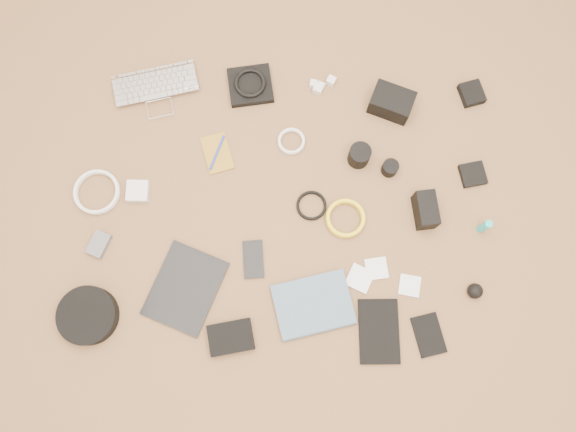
# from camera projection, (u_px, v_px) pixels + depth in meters

# --- Properties ---
(laptop) EXTENTS (0.36, 0.30, 0.02)m
(laptop) POSITION_uv_depth(u_px,v_px,m) (158.00, 95.00, 2.03)
(laptop) COLOR #B5B5B9
(laptop) RESTS_ON ground
(headphone_pouch) EXTENTS (0.19, 0.18, 0.03)m
(headphone_pouch) POSITION_uv_depth(u_px,v_px,m) (250.00, 86.00, 2.04)
(headphone_pouch) COLOR black
(headphone_pouch) RESTS_ON ground
(headphones) EXTENTS (0.15, 0.15, 0.01)m
(headphones) POSITION_uv_depth(u_px,v_px,m) (250.00, 83.00, 2.02)
(headphones) COLOR black
(headphones) RESTS_ON headphone_pouch
(charger_a) EXTENTS (0.04, 0.04, 0.03)m
(charger_a) POSITION_uv_depth(u_px,v_px,m) (318.00, 89.00, 2.03)
(charger_a) COLOR silver
(charger_a) RESTS_ON ground
(charger_b) EXTENTS (0.03, 0.03, 0.02)m
(charger_b) POSITION_uv_depth(u_px,v_px,m) (321.00, 86.00, 2.04)
(charger_b) COLOR silver
(charger_b) RESTS_ON ground
(charger_c) EXTENTS (0.04, 0.04, 0.03)m
(charger_c) POSITION_uv_depth(u_px,v_px,m) (331.00, 81.00, 2.04)
(charger_c) COLOR silver
(charger_c) RESTS_ON ground
(charger_d) EXTENTS (0.03, 0.03, 0.02)m
(charger_d) POSITION_uv_depth(u_px,v_px,m) (313.00, 84.00, 2.04)
(charger_d) COLOR silver
(charger_d) RESTS_ON ground
(dslr_camera) EXTENTS (0.17, 0.14, 0.08)m
(dslr_camera) POSITION_uv_depth(u_px,v_px,m) (391.00, 103.00, 1.99)
(dslr_camera) COLOR black
(dslr_camera) RESTS_ON ground
(lens_pouch) EXTENTS (0.10, 0.11, 0.03)m
(lens_pouch) POSITION_uv_depth(u_px,v_px,m) (472.00, 94.00, 2.03)
(lens_pouch) COLOR black
(lens_pouch) RESTS_ON ground
(notebook_olive) EXTENTS (0.14, 0.17, 0.01)m
(notebook_olive) POSITION_uv_depth(u_px,v_px,m) (217.00, 153.00, 1.99)
(notebook_olive) COLOR olive
(notebook_olive) RESTS_ON ground
(pen_blue) EXTENTS (0.04, 0.13, 0.01)m
(pen_blue) POSITION_uv_depth(u_px,v_px,m) (217.00, 152.00, 1.98)
(pen_blue) COLOR #1533B1
(pen_blue) RESTS_ON notebook_olive
(cable_white_a) EXTENTS (0.13, 0.13, 0.01)m
(cable_white_a) POSITION_uv_depth(u_px,v_px,m) (291.00, 142.00, 2.00)
(cable_white_a) COLOR silver
(cable_white_a) RESTS_ON ground
(lens_a) EXTENTS (0.09, 0.09, 0.08)m
(lens_a) POSITION_uv_depth(u_px,v_px,m) (359.00, 155.00, 1.95)
(lens_a) COLOR black
(lens_a) RESTS_ON ground
(lens_b) EXTENTS (0.07, 0.07, 0.05)m
(lens_b) POSITION_uv_depth(u_px,v_px,m) (390.00, 168.00, 1.95)
(lens_b) COLOR black
(lens_b) RESTS_ON ground
(card_reader) EXTENTS (0.10, 0.10, 0.02)m
(card_reader) POSITION_uv_depth(u_px,v_px,m) (473.00, 174.00, 1.96)
(card_reader) COLOR black
(card_reader) RESTS_ON ground
(power_brick) EXTENTS (0.08, 0.08, 0.03)m
(power_brick) POSITION_uv_depth(u_px,v_px,m) (138.00, 191.00, 1.94)
(power_brick) COLOR silver
(power_brick) RESTS_ON ground
(cable_white_b) EXTENTS (0.21, 0.21, 0.01)m
(cable_white_b) POSITION_uv_depth(u_px,v_px,m) (97.00, 192.00, 1.95)
(cable_white_b) COLOR silver
(cable_white_b) RESTS_ON ground
(cable_black) EXTENTS (0.13, 0.13, 0.01)m
(cable_black) POSITION_uv_depth(u_px,v_px,m) (311.00, 206.00, 1.94)
(cable_black) COLOR black
(cable_black) RESTS_ON ground
(cable_yellow) EXTENTS (0.17, 0.17, 0.02)m
(cable_yellow) POSITION_uv_depth(u_px,v_px,m) (345.00, 219.00, 1.93)
(cable_yellow) COLOR yellow
(cable_yellow) RESTS_ON ground
(flash) EXTENTS (0.09, 0.13, 0.09)m
(flash) POSITION_uv_depth(u_px,v_px,m) (426.00, 210.00, 1.90)
(flash) COLOR black
(flash) RESTS_ON ground
(lens_cleaner) EXTENTS (0.03, 0.03, 0.09)m
(lens_cleaner) POSITION_uv_depth(u_px,v_px,m) (484.00, 226.00, 1.89)
(lens_cleaner) COLOR #1AAEAC
(lens_cleaner) RESTS_ON ground
(battery_charger) EXTENTS (0.08, 0.10, 0.02)m
(battery_charger) POSITION_uv_depth(u_px,v_px,m) (99.00, 244.00, 1.91)
(battery_charger) COLOR #545559
(battery_charger) RESTS_ON ground
(tablet) EXTENTS (0.28, 0.32, 0.01)m
(tablet) POSITION_uv_depth(u_px,v_px,m) (185.00, 288.00, 1.88)
(tablet) COLOR black
(tablet) RESTS_ON ground
(phone) EXTENTS (0.09, 0.14, 0.01)m
(phone) POSITION_uv_depth(u_px,v_px,m) (253.00, 259.00, 1.90)
(phone) COLOR black
(phone) RESTS_ON ground
(filter_case_left) EXTENTS (0.10, 0.10, 0.01)m
(filter_case_left) POSITION_uv_depth(u_px,v_px,m) (360.00, 278.00, 1.89)
(filter_case_left) COLOR silver
(filter_case_left) RESTS_ON ground
(filter_case_mid) EXTENTS (0.09, 0.09, 0.01)m
(filter_case_mid) POSITION_uv_depth(u_px,v_px,m) (376.00, 269.00, 1.90)
(filter_case_mid) COLOR silver
(filter_case_mid) RESTS_ON ground
(filter_case_right) EXTENTS (0.08, 0.08, 0.01)m
(filter_case_right) POSITION_uv_depth(u_px,v_px,m) (410.00, 286.00, 1.88)
(filter_case_right) COLOR silver
(filter_case_right) RESTS_ON ground
(air_blower) EXTENTS (0.06, 0.06, 0.05)m
(air_blower) POSITION_uv_depth(u_px,v_px,m) (475.00, 291.00, 1.86)
(air_blower) COLOR black
(air_blower) RESTS_ON ground
(headphone_case) EXTENTS (0.20, 0.20, 0.05)m
(headphone_case) POSITION_uv_depth(u_px,v_px,m) (88.00, 316.00, 1.84)
(headphone_case) COLOR black
(headphone_case) RESTS_ON ground
(drive_case) EXTENTS (0.17, 0.14, 0.04)m
(drive_case) POSITION_uv_depth(u_px,v_px,m) (231.00, 337.00, 1.83)
(drive_case) COLOR black
(drive_case) RESTS_ON ground
(paperback) EXTENTS (0.30, 0.26, 0.02)m
(paperback) POSITION_uv_depth(u_px,v_px,m) (320.00, 333.00, 1.84)
(paperback) COLOR #475F79
(paperback) RESTS_ON ground
(notebook_black_a) EXTENTS (0.15, 0.22, 0.02)m
(notebook_black_a) POSITION_uv_depth(u_px,v_px,m) (379.00, 331.00, 1.85)
(notebook_black_a) COLOR black
(notebook_black_a) RESTS_ON ground
(notebook_black_b) EXTENTS (0.13, 0.16, 0.01)m
(notebook_black_b) POSITION_uv_depth(u_px,v_px,m) (429.00, 335.00, 1.85)
(notebook_black_b) COLOR black
(notebook_black_b) RESTS_ON ground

